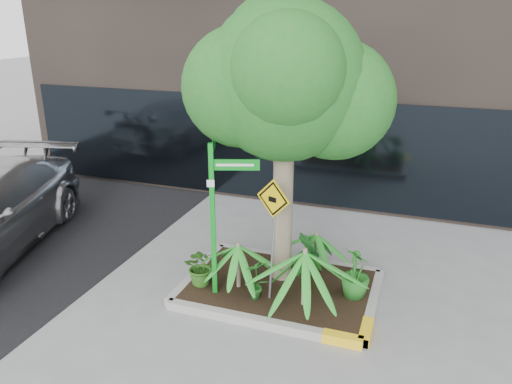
% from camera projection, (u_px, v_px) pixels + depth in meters
% --- Properties ---
extents(ground, '(80.00, 80.00, 0.00)m').
position_uv_depth(ground, '(264.00, 298.00, 8.57)').
color(ground, gray).
rests_on(ground, ground).
extents(planter, '(3.35, 2.36, 0.15)m').
position_uv_depth(planter, '(281.00, 288.00, 8.70)').
color(planter, '#9E9E99').
rests_on(planter, ground).
extents(tree, '(3.30, 2.93, 4.96)m').
position_uv_depth(tree, '(285.00, 80.00, 7.83)').
color(tree, gray).
rests_on(tree, ground).
extents(palm_front, '(1.12, 1.12, 1.25)m').
position_uv_depth(palm_front, '(305.00, 252.00, 7.82)').
color(palm_front, gray).
rests_on(palm_front, ground).
extents(palm_left, '(0.94, 0.94, 1.05)m').
position_uv_depth(palm_left, '(238.00, 245.00, 8.39)').
color(palm_left, gray).
rests_on(palm_left, ground).
extents(palm_back, '(0.77, 0.77, 0.86)m').
position_uv_depth(palm_back, '(316.00, 234.00, 9.15)').
color(palm_back, gray).
rests_on(palm_back, ground).
extents(shrub_a, '(0.86, 0.86, 0.69)m').
position_uv_depth(shrub_a, '(202.00, 266.00, 8.63)').
color(shrub_a, '#2D621C').
rests_on(shrub_a, planter).
extents(shrub_b, '(0.69, 0.69, 0.87)m').
position_uv_depth(shrub_b, '(355.00, 273.00, 8.22)').
color(shrub_b, '#216C20').
rests_on(shrub_b, planter).
extents(shrub_c, '(0.54, 0.54, 0.72)m').
position_uv_depth(shrub_c, '(256.00, 279.00, 8.18)').
color(shrub_c, '#20671F').
rests_on(shrub_c, planter).
extents(shrub_d, '(0.62, 0.62, 0.86)m').
position_uv_depth(shrub_d, '(309.00, 253.00, 8.90)').
color(shrub_d, '#19571E').
rests_on(shrub_d, planter).
extents(street_sign_post, '(0.97, 0.78, 2.75)m').
position_uv_depth(street_sign_post, '(216.00, 206.00, 8.01)').
color(street_sign_post, '#0D931E').
rests_on(street_sign_post, ground).
extents(cattle_sign, '(0.60, 0.24, 2.07)m').
position_uv_depth(cattle_sign, '(273.00, 219.00, 7.87)').
color(cattle_sign, slate).
rests_on(cattle_sign, ground).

